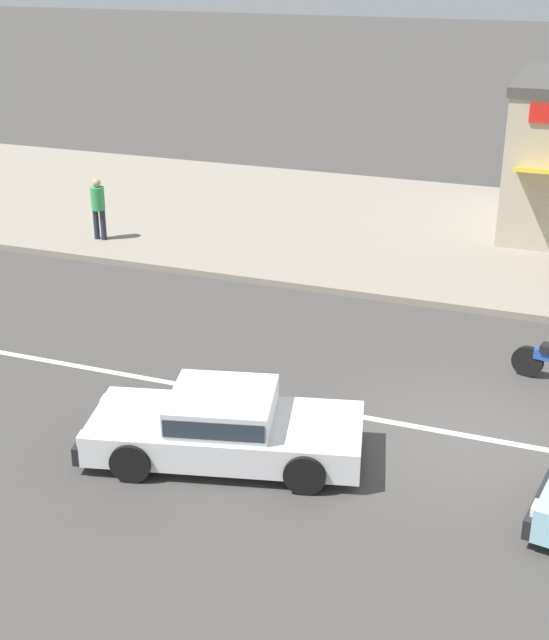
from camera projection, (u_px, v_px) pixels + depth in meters
ground_plane at (468, 436)px, 13.90m from camera, size 160.00×160.00×0.00m
lane_centre_stripe at (468, 436)px, 13.90m from camera, size 50.40×0.14×0.01m
kerb_strip at (533, 243)px, 22.50m from camera, size 68.00×10.00×0.15m
sedan_white_0 at (223, 426)px, 13.14m from camera, size 4.37×2.52×1.06m
pedestrian_near_clock at (98, 205)px, 22.22m from camera, size 0.34×0.34×1.56m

